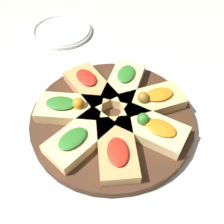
{
  "coord_description": "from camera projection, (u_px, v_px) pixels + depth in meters",
  "views": [
    {
      "loc": [
        -0.0,
        -0.39,
        0.49
      ],
      "look_at": [
        0.0,
        0.0,
        0.03
      ],
      "focal_mm": 42.0,
      "sensor_mm": 36.0,
      "label": 1
    }
  ],
  "objects": [
    {
      "name": "focaccia_slice_2",
      "position": [
        152.0,
        128.0,
        0.57
      ],
      "size": [
        0.17,
        0.14,
        0.05
      ],
      "color": "#E5C689",
      "rests_on": "serving_board"
    },
    {
      "name": "ground_plane",
      "position": [
        112.0,
        121.0,
        0.63
      ],
      "size": [
        3.0,
        3.0,
        0.0
      ],
      "primitive_type": "plane",
      "color": "beige"
    },
    {
      "name": "focaccia_slice_4",
      "position": [
        124.0,
        83.0,
        0.67
      ],
      "size": [
        0.12,
        0.17,
        0.04
      ],
      "color": "#E5C689",
      "rests_on": "serving_board"
    },
    {
      "name": "focaccia_slice_5",
      "position": [
        90.0,
        86.0,
        0.66
      ],
      "size": [
        0.15,
        0.17,
        0.04
      ],
      "color": "tan",
      "rests_on": "serving_board"
    },
    {
      "name": "focaccia_slice_6",
      "position": [
        69.0,
        108.0,
        0.61
      ],
      "size": [
        0.16,
        0.09,
        0.05
      ],
      "color": "#E5C689",
      "rests_on": "serving_board"
    },
    {
      "name": "plate_left",
      "position": [
        61.0,
        31.0,
        0.87
      ],
      "size": [
        0.2,
        0.2,
        0.02
      ],
      "color": "white",
      "rests_on": "ground_plane"
    },
    {
      "name": "serving_board",
      "position": [
        112.0,
        119.0,
        0.62
      ],
      "size": [
        0.38,
        0.38,
        0.02
      ],
      "primitive_type": "cylinder",
      "color": "#422819",
      "rests_on": "ground_plane"
    },
    {
      "name": "focaccia_slice_1",
      "position": [
        117.0,
        149.0,
        0.54
      ],
      "size": [
        0.09,
        0.16,
        0.04
      ],
      "color": "tan",
      "rests_on": "serving_board"
    },
    {
      "name": "focaccia_slice_3",
      "position": [
        151.0,
        101.0,
        0.62
      ],
      "size": [
        0.17,
        0.12,
        0.05
      ],
      "color": "#DBB775",
      "rests_on": "serving_board"
    },
    {
      "name": "focaccia_slice_0",
      "position": [
        80.0,
        138.0,
        0.55
      ],
      "size": [
        0.16,
        0.16,
        0.04
      ],
      "color": "#E5C689",
      "rests_on": "serving_board"
    }
  ]
}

